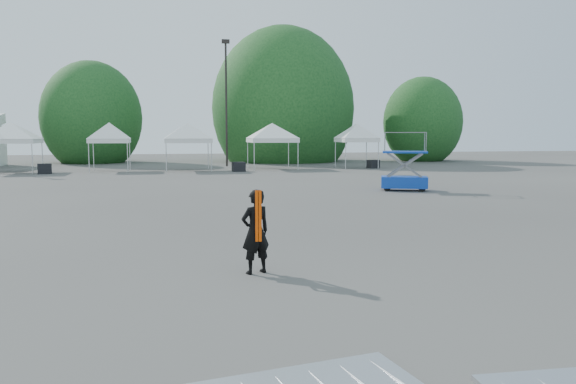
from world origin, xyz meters
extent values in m
plane|color=#474442|center=(0.00, 0.00, 0.00)|extent=(120.00, 120.00, 0.00)
cylinder|color=black|center=(3.00, 32.00, 4.75)|extent=(0.16, 0.16, 9.50)
cube|color=black|center=(3.00, 32.00, 9.65)|extent=(0.60, 0.25, 0.30)
cylinder|color=#382314|center=(-8.00, 40.00, 1.14)|extent=(0.36, 0.36, 2.27)
ellipsoid|color=#16441A|center=(-8.00, 40.00, 3.94)|extent=(4.16, 4.16, 4.78)
cylinder|color=#382314|center=(9.00, 39.00, 1.40)|extent=(0.36, 0.36, 2.80)
ellipsoid|color=#16441A|center=(9.00, 39.00, 4.85)|extent=(5.12, 5.12, 5.89)
cylinder|color=#382314|center=(22.00, 37.00, 1.05)|extent=(0.36, 0.36, 2.10)
ellipsoid|color=#16441A|center=(22.00, 37.00, 3.64)|extent=(3.84, 3.84, 4.42)
cylinder|color=silver|center=(-10.10, 26.43, 1.00)|extent=(0.06, 0.06, 2.00)
cylinder|color=silver|center=(-10.10, 29.51, 1.00)|extent=(0.06, 0.06, 2.00)
cube|color=white|center=(-11.64, 27.97, 2.08)|extent=(3.28, 3.28, 0.30)
pyramid|color=white|center=(-11.64, 27.97, 3.33)|extent=(4.64, 4.64, 1.10)
cylinder|color=silver|center=(-6.70, 26.90, 1.00)|extent=(0.06, 0.06, 2.00)
cylinder|color=silver|center=(-4.22, 26.90, 1.00)|extent=(0.06, 0.06, 2.00)
cylinder|color=silver|center=(-6.70, 29.38, 1.00)|extent=(0.06, 0.06, 2.00)
cylinder|color=silver|center=(-4.22, 29.38, 1.00)|extent=(0.06, 0.06, 2.00)
cube|color=white|center=(-5.46, 28.14, 2.08)|extent=(2.68, 2.68, 0.30)
pyramid|color=white|center=(-5.46, 28.14, 3.33)|extent=(3.79, 3.79, 1.10)
cylinder|color=silver|center=(-1.68, 26.00, 1.00)|extent=(0.06, 0.06, 2.00)
cylinder|color=silver|center=(1.32, 26.00, 1.00)|extent=(0.06, 0.06, 2.00)
cylinder|color=silver|center=(-1.68, 29.00, 1.00)|extent=(0.06, 0.06, 2.00)
cylinder|color=silver|center=(1.32, 29.00, 1.00)|extent=(0.06, 0.06, 2.00)
cube|color=white|center=(-0.18, 27.50, 2.08)|extent=(3.20, 3.20, 0.30)
pyramid|color=white|center=(-0.18, 27.50, 3.33)|extent=(4.53, 4.53, 1.10)
cylinder|color=silver|center=(4.32, 26.51, 1.00)|extent=(0.06, 0.06, 2.00)
cylinder|color=silver|center=(7.47, 26.51, 1.00)|extent=(0.06, 0.06, 2.00)
cylinder|color=silver|center=(4.32, 29.66, 1.00)|extent=(0.06, 0.06, 2.00)
cylinder|color=silver|center=(7.47, 29.66, 1.00)|extent=(0.06, 0.06, 2.00)
cube|color=white|center=(5.89, 28.08, 2.08)|extent=(3.35, 3.35, 0.30)
pyramid|color=white|center=(5.89, 28.08, 3.33)|extent=(4.74, 4.74, 1.10)
cylinder|color=silver|center=(11.06, 26.66, 1.00)|extent=(0.06, 0.06, 2.00)
cylinder|color=silver|center=(13.58, 26.66, 1.00)|extent=(0.06, 0.06, 2.00)
cylinder|color=silver|center=(11.06, 29.18, 1.00)|extent=(0.06, 0.06, 2.00)
cylinder|color=silver|center=(13.58, 29.18, 1.00)|extent=(0.06, 0.06, 2.00)
cube|color=white|center=(12.32, 27.92, 2.08)|extent=(2.72, 2.72, 0.30)
pyramid|color=white|center=(12.32, 27.92, 3.33)|extent=(3.85, 3.85, 1.10)
imported|color=black|center=(-0.14, -2.14, 0.79)|extent=(0.67, 0.55, 1.57)
cube|color=#FF4A05|center=(-0.14, -2.29, 1.10)|extent=(0.13, 0.02, 0.94)
cube|color=#0D24B5|center=(8.84, 11.39, 0.38)|extent=(2.28, 1.70, 0.51)
cube|color=#0D24B5|center=(8.84, 11.39, 1.75)|extent=(2.19, 1.63, 0.09)
cylinder|color=black|center=(7.96, 11.27, 0.15)|extent=(0.33, 0.23, 0.31)
cylinder|color=black|center=(9.40, 10.71, 0.15)|extent=(0.33, 0.23, 0.31)
cylinder|color=black|center=(8.27, 12.07, 0.15)|extent=(0.33, 0.23, 0.31)
cylinder|color=black|center=(9.71, 11.51, 0.15)|extent=(0.33, 0.23, 0.31)
cube|color=black|center=(-9.31, 26.10, 0.33)|extent=(0.94, 0.79, 0.65)
cube|color=black|center=(3.11, 25.61, 0.33)|extent=(0.90, 0.73, 0.65)
cube|color=black|center=(13.35, 27.08, 0.31)|extent=(0.96, 0.86, 0.62)
camera|label=1|loc=(-1.74, -12.26, 2.60)|focal=35.00mm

